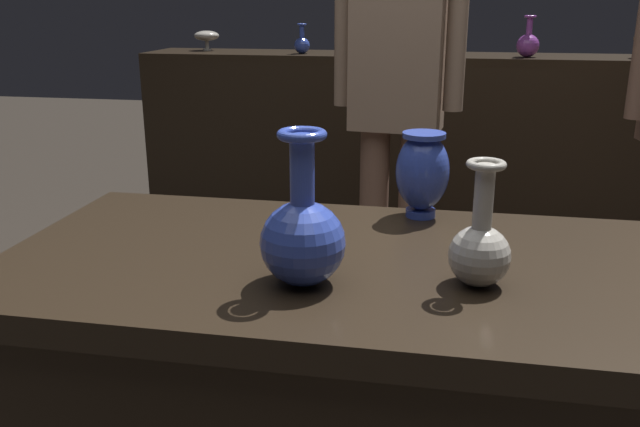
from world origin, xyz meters
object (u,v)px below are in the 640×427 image
object	(u,v)px
vase_centerpiece	(303,236)
visitor_center_back	(397,88)
vase_left_accent	(480,247)
shelf_vase_left	(302,44)
shelf_vase_far_left	(207,36)
shelf_vase_right	(528,44)
vase_tall_behind	(422,171)
shelf_vase_center	(413,32)

from	to	relation	value
vase_centerpiece	visitor_center_back	world-z (taller)	visitor_center_back
vase_centerpiece	visitor_center_back	distance (m)	1.46
vase_centerpiece	vase_left_accent	size ratio (longest dim) A/B	1.23
vase_centerpiece	shelf_vase_left	bearing A→B (deg)	102.20
shelf_vase_far_left	shelf_vase_right	bearing A→B (deg)	-4.73
vase_tall_behind	shelf_vase_right	xyz separation A→B (m)	(0.38, 1.85, 0.15)
shelf_vase_left	visitor_center_back	xyz separation A→B (m)	(0.52, -0.80, -0.10)
vase_left_accent	shelf_vase_left	world-z (taller)	shelf_vase_left
vase_centerpiece	visitor_center_back	bearing A→B (deg)	88.71
shelf_vase_right	visitor_center_back	bearing A→B (deg)	-123.46
vase_left_accent	shelf_vase_center	distance (m)	2.34
vase_centerpiece	shelf_vase_center	distance (m)	2.37
shelf_vase_far_left	vase_centerpiece	bearing A→B (deg)	-67.00
vase_centerpiece	shelf_vase_far_left	xyz separation A→B (m)	(-1.01, 2.37, 0.18)
vase_tall_behind	visitor_center_back	size ratio (longest dim) A/B	0.11
shelf_vase_right	shelf_vase_far_left	bearing A→B (deg)	175.27
vase_left_accent	shelf_vase_center	size ratio (longest dim) A/B	1.12
shelf_vase_center	shelf_vase_left	xyz separation A→B (m)	(-0.52, -0.11, -0.05)
shelf_vase_center	vase_left_accent	bearing A→B (deg)	-83.96
vase_tall_behind	visitor_center_back	xyz separation A→B (m)	(-0.14, 1.07, 0.04)
shelf_vase_far_left	shelf_vase_left	distance (m)	0.53
shelf_vase_far_left	visitor_center_back	bearing A→B (deg)	-41.33
vase_tall_behind	shelf_vase_right	size ratio (longest dim) A/B	0.99
shelf_vase_far_left	visitor_center_back	size ratio (longest dim) A/B	0.08
shelf_vase_right	vase_left_accent	bearing A→B (deg)	-97.12
shelf_vase_right	visitor_center_back	xyz separation A→B (m)	(-0.52, -0.79, -0.11)
vase_left_accent	shelf_vase_left	distance (m)	2.35
shelf_vase_left	visitor_center_back	bearing A→B (deg)	-56.86
vase_left_accent	shelf_vase_far_left	distance (m)	2.67
shelf_vase_center	shelf_vase_far_left	bearing A→B (deg)	179.42
vase_tall_behind	vase_centerpiece	bearing A→B (deg)	-113.50
vase_centerpiece	shelf_vase_center	xyz separation A→B (m)	(0.03, 2.36, 0.21)
vase_left_accent	shelf_vase_far_left	xyz separation A→B (m)	(-1.29, 2.33, 0.20)
vase_centerpiece	shelf_vase_center	world-z (taller)	shelf_vase_center
vase_tall_behind	vase_left_accent	bearing A→B (deg)	-72.83
vase_left_accent	shelf_vase_far_left	size ratio (longest dim) A/B	1.63
vase_centerpiece	shelf_vase_right	size ratio (longest dim) A/B	1.39
shelf_vase_right	shelf_vase_left	bearing A→B (deg)	179.36
shelf_vase_left	vase_left_accent	bearing A→B (deg)	-70.90
vase_centerpiece	shelf_vase_right	distance (m)	2.32
shelf_vase_center	vase_centerpiece	bearing A→B (deg)	-90.78
visitor_center_back	vase_left_accent	bearing A→B (deg)	107.37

